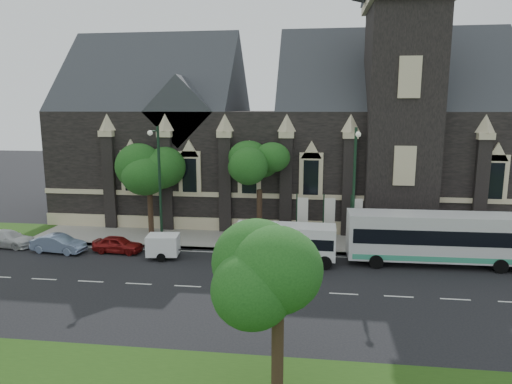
% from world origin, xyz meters
% --- Properties ---
extents(ground, '(160.00, 160.00, 0.00)m').
position_xyz_m(ground, '(0.00, 0.00, 0.00)').
color(ground, black).
rests_on(ground, ground).
extents(sidewalk, '(80.00, 5.00, 0.15)m').
position_xyz_m(sidewalk, '(0.00, 9.50, 0.07)').
color(sidewalk, gray).
rests_on(sidewalk, ground).
extents(museum, '(40.00, 17.70, 29.90)m').
position_xyz_m(museum, '(5.12, 18.78, 8.17)').
color(museum, black).
rests_on(museum, ground).
extents(tree_park_east, '(3.40, 3.40, 6.28)m').
position_xyz_m(tree_park_east, '(6.18, -9.32, 4.62)').
color(tree_park_east, black).
rests_on(tree_park_east, ground).
extents(tree_walk_right, '(4.08, 4.08, 7.80)m').
position_xyz_m(tree_walk_right, '(3.21, 10.71, 5.82)').
color(tree_walk_right, black).
rests_on(tree_walk_right, ground).
extents(tree_walk_left, '(3.91, 3.91, 7.64)m').
position_xyz_m(tree_walk_left, '(-5.80, 10.70, 5.73)').
color(tree_walk_left, black).
rests_on(tree_walk_left, ground).
extents(street_lamp_near, '(0.36, 1.88, 9.00)m').
position_xyz_m(street_lamp_near, '(10.00, 7.09, 5.11)').
color(street_lamp_near, black).
rests_on(street_lamp_near, ground).
extents(street_lamp_mid, '(0.36, 1.88, 9.00)m').
position_xyz_m(street_lamp_mid, '(-4.00, 7.09, 5.11)').
color(street_lamp_mid, black).
rests_on(street_lamp_mid, ground).
extents(banner_flag_left, '(0.90, 0.10, 4.00)m').
position_xyz_m(banner_flag_left, '(6.29, 9.00, 2.38)').
color(banner_flag_left, black).
rests_on(banner_flag_left, ground).
extents(banner_flag_center, '(0.90, 0.10, 4.00)m').
position_xyz_m(banner_flag_center, '(8.29, 9.00, 2.38)').
color(banner_flag_center, black).
rests_on(banner_flag_center, ground).
extents(banner_flag_right, '(0.90, 0.10, 4.00)m').
position_xyz_m(banner_flag_right, '(10.29, 9.00, 2.38)').
color(banner_flag_right, black).
rests_on(banner_flag_right, ground).
extents(tour_coach, '(11.86, 2.88, 3.45)m').
position_xyz_m(tour_coach, '(15.49, 5.76, 1.88)').
color(tour_coach, silver).
rests_on(tour_coach, ground).
extents(shuttle_bus, '(6.75, 2.55, 2.58)m').
position_xyz_m(shuttle_bus, '(5.41, 4.97, 1.50)').
color(shuttle_bus, white).
rests_on(shuttle_bus, ground).
extents(box_trailer, '(3.17, 1.87, 1.65)m').
position_xyz_m(box_trailer, '(-3.05, 4.79, 0.94)').
color(box_trailer, white).
rests_on(box_trailer, ground).
extents(sedan, '(4.06, 1.81, 1.29)m').
position_xyz_m(sedan, '(-10.97, 5.07, 0.65)').
color(sedan, '#7A8DB0').
rests_on(sedan, ground).
extents(car_far_red, '(3.65, 1.66, 1.22)m').
position_xyz_m(car_far_red, '(-6.72, 5.58, 0.61)').
color(car_far_red, maroon).
rests_on(car_far_red, ground).
extents(car_far_white, '(4.36, 2.14, 1.22)m').
position_xyz_m(car_far_white, '(-15.54, 5.91, 0.61)').
color(car_far_white, silver).
rests_on(car_far_white, ground).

